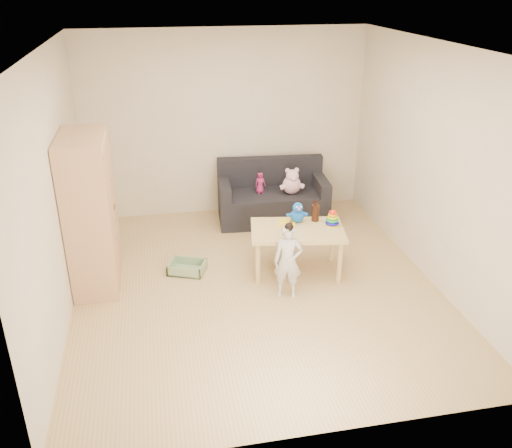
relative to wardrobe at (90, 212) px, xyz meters
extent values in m
plane|color=tan|center=(1.75, -0.44, -0.86)|extent=(4.50, 4.50, 0.00)
plane|color=white|center=(1.75, -0.44, 1.74)|extent=(4.50, 4.50, 0.00)
plane|color=beige|center=(1.75, 1.81, 0.44)|extent=(4.00, 0.00, 4.00)
plane|color=beige|center=(1.75, -2.69, 0.44)|extent=(4.00, 0.00, 4.00)
plane|color=beige|center=(-0.25, -0.44, 0.44)|extent=(0.00, 4.50, 4.50)
plane|color=beige|center=(3.75, -0.44, 0.44)|extent=(0.00, 4.50, 4.50)
cube|color=tan|center=(0.00, 0.00, 0.00)|extent=(0.48, 0.96, 1.72)
cube|color=black|center=(2.33, 1.29, -0.65)|extent=(1.57, 0.87, 0.43)
cube|color=#EAC780|center=(2.28, -0.22, -0.58)|extent=(1.16, 0.84, 0.56)
imported|color=silver|center=(2.05, -0.71, -0.45)|extent=(0.35, 0.29, 0.82)
imported|color=#AE2062|center=(2.15, 1.29, -0.29)|extent=(0.17, 0.13, 0.30)
cylinder|color=#FFEB0D|center=(2.70, -0.21, -0.29)|extent=(0.15, 0.15, 0.02)
cylinder|color=silver|center=(2.70, -0.21, -0.20)|extent=(0.02, 0.02, 0.18)
torus|color=#150BB2|center=(2.70, -0.21, -0.27)|extent=(0.16, 0.16, 0.04)
torus|color=#16943F|center=(2.70, -0.21, -0.23)|extent=(0.15, 0.15, 0.04)
torus|color=#ACCC0A|center=(2.70, -0.21, -0.20)|extent=(0.13, 0.13, 0.03)
torus|color=orange|center=(2.70, -0.21, -0.16)|extent=(0.11, 0.11, 0.03)
torus|color=red|center=(2.70, -0.21, -0.13)|extent=(0.09, 0.09, 0.03)
cylinder|color=black|center=(2.55, -0.04, -0.20)|extent=(0.09, 0.09, 0.20)
cylinder|color=black|center=(2.55, -0.04, -0.08)|extent=(0.04, 0.04, 0.06)
cylinder|color=black|center=(2.55, -0.04, -0.05)|extent=(0.05, 0.05, 0.02)
cube|color=yellow|center=(2.20, -0.05, -0.29)|extent=(0.25, 0.25, 0.02)
camera|label=1|loc=(0.73, -5.65, 2.35)|focal=38.00mm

